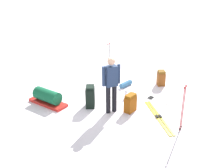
% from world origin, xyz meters
% --- Properties ---
extents(ground_plane, '(80.00, 80.00, 0.00)m').
position_xyz_m(ground_plane, '(0.00, 0.00, 0.00)').
color(ground_plane, white).
extents(skier_standing, '(0.55, 0.31, 1.70)m').
position_xyz_m(skier_standing, '(0.34, 0.32, 0.95)').
color(skier_standing, black).
rests_on(skier_standing, ground_plane).
extents(ski_pair_near, '(1.18, 1.77, 0.05)m').
position_xyz_m(ski_pair_near, '(-0.41, 1.51, 0.01)').
color(ski_pair_near, '#B3A214').
rests_on(ski_pair_near, ground_plane).
extents(ski_pair_far, '(0.42, 1.78, 0.05)m').
position_xyz_m(ski_pair_far, '(-1.21, 0.60, 0.01)').
color(ski_pair_far, silver).
rests_on(ski_pair_far, ground_plane).
extents(backpack_large_dark, '(0.45, 0.46, 0.69)m').
position_xyz_m(backpack_large_dark, '(0.58, -0.36, 0.34)').
color(backpack_large_dark, black).
rests_on(backpack_large_dark, ground_plane).
extents(backpack_bright, '(0.41, 0.28, 0.56)m').
position_xyz_m(backpack_bright, '(-0.08, 0.70, 0.27)').
color(backpack_bright, '#93480E').
rests_on(backpack_bright, ground_plane).
extents(backpack_small_spare, '(0.40, 0.40, 0.56)m').
position_xyz_m(backpack_small_spare, '(-2.34, 0.16, 0.27)').
color(backpack_small_spare, brown).
rests_on(backpack_small_spare, ground_plane).
extents(ski_poles_planted_near, '(0.20, 0.11, 1.28)m').
position_xyz_m(ski_poles_planted_near, '(-0.30, 2.31, 0.71)').
color(ski_poles_planted_near, maroon).
rests_on(ski_poles_planted_near, ground_plane).
extents(ski_poles_planted_far, '(0.19, 0.11, 1.38)m').
position_xyz_m(ski_poles_planted_far, '(-1.48, -1.69, 0.77)').
color(ski_poles_planted_far, black).
rests_on(ski_poles_planted_far, ground_plane).
extents(gear_sled, '(0.70, 1.37, 0.49)m').
position_xyz_m(gear_sled, '(1.44, -1.43, 0.22)').
color(gear_sled, red).
rests_on(gear_sled, ground_plane).
extents(sleeping_mat_rolled, '(0.56, 0.22, 0.18)m').
position_xyz_m(sleeping_mat_rolled, '(-1.33, -0.65, 0.09)').
color(sleeping_mat_rolled, teal).
rests_on(sleeping_mat_rolled, ground_plane).
extents(thermos_bottle, '(0.07, 0.07, 0.26)m').
position_xyz_m(thermos_bottle, '(-0.65, -0.01, 0.13)').
color(thermos_bottle, '#B2AFBD').
rests_on(thermos_bottle, ground_plane).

